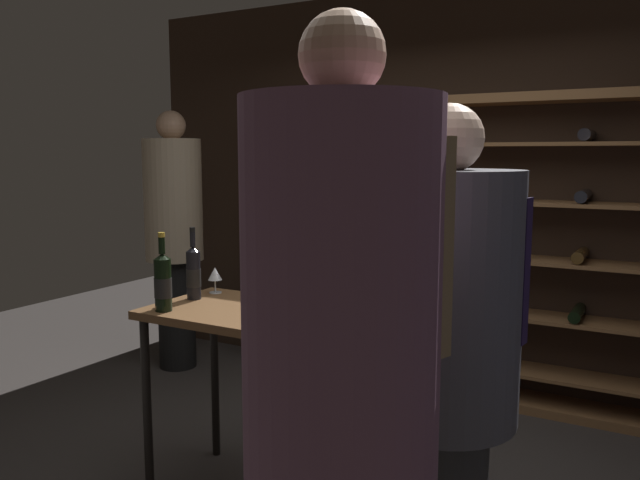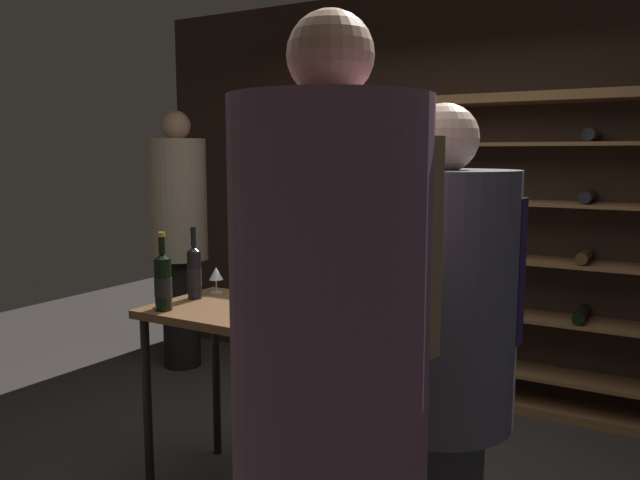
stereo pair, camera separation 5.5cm
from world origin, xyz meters
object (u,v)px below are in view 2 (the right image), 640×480
at_px(tasting_table, 264,335).
at_px(person_guest_blue_shirt, 179,228).
at_px(wine_glass_stemmed_right, 216,275).
at_px(person_bystander_dark_jacket, 330,383).
at_px(wine_bottle_green_slim, 194,272).
at_px(wine_bottle_gold_foil, 292,301).
at_px(wine_rack, 453,250).
at_px(wine_bottle_red_label, 163,282).
at_px(person_bystander_red_print, 439,356).
at_px(wine_glass_stemmed_center, 340,306).

height_order(tasting_table, person_guest_blue_shirt, person_guest_blue_shirt).
bearing_deg(tasting_table, wine_glass_stemmed_right, 155.60).
bearing_deg(tasting_table, person_guest_blue_shirt, 142.83).
xyz_separation_m(person_guest_blue_shirt, wine_glass_stemmed_right, (1.29, -1.12, -0.07)).
bearing_deg(person_bystander_dark_jacket, wine_bottle_green_slim, -109.01).
bearing_deg(wine_bottle_gold_foil, wine_bottle_green_slim, 163.92).
xyz_separation_m(wine_bottle_green_slim, wine_bottle_gold_foil, (0.74, -0.21, -0.02)).
bearing_deg(person_bystander_dark_jacket, wine_rack, -148.47).
bearing_deg(wine_bottle_red_label, person_bystander_dark_jacket, -31.53).
bearing_deg(person_bystander_red_print, tasting_table, -103.25).
bearing_deg(wine_bottle_green_slim, tasting_table, -5.11).
xyz_separation_m(person_guest_blue_shirt, person_bystander_dark_jacket, (2.72, -2.41, 0.00)).
xyz_separation_m(wine_bottle_green_slim, wine_glass_stemmed_center, (0.94, -0.15, -0.03)).
relative_size(tasting_table, wine_glass_stemmed_center, 7.93).
height_order(wine_bottle_green_slim, wine_glass_stemmed_right, wine_bottle_green_slim).
relative_size(person_bystander_dark_jacket, person_bystander_red_print, 1.09).
bearing_deg(person_guest_blue_shirt, tasting_table, 143.60).
bearing_deg(wine_glass_stemmed_center, tasting_table, 166.90).
distance_m(person_bystander_red_print, wine_glass_stemmed_center, 0.62).
relative_size(person_bystander_red_print, wine_glass_stemmed_right, 13.35).
xyz_separation_m(wine_rack, wine_glass_stemmed_center, (0.15, -1.96, 0.03)).
xyz_separation_m(tasting_table, wine_bottle_green_slim, (-0.47, 0.04, 0.25)).
bearing_deg(wine_bottle_green_slim, wine_bottle_gold_foil, -16.08).
height_order(person_bystander_dark_jacket, wine_bottle_red_label, person_bystander_dark_jacket).
relative_size(person_guest_blue_shirt, wine_bottle_green_slim, 5.44).
bearing_deg(wine_bottle_green_slim, person_bystander_red_print, -16.84).
relative_size(person_bystander_dark_jacket, wine_glass_stemmed_center, 14.18).
bearing_deg(wine_glass_stemmed_right, wine_bottle_gold_foil, -27.39).
distance_m(person_guest_blue_shirt, person_bystander_red_print, 3.27).
height_order(person_bystander_red_print, wine_bottle_red_label, person_bystander_red_print).
distance_m(wine_bottle_red_label, wine_glass_stemmed_center, 0.91).
relative_size(person_bystander_dark_jacket, wine_bottle_green_slim, 5.46).
relative_size(wine_rack, wine_glass_stemmed_center, 21.69).
distance_m(wine_bottle_green_slim, wine_glass_stemmed_right, 0.17).
xyz_separation_m(person_guest_blue_shirt, wine_bottle_green_slim, (1.28, -1.28, -0.03)).
bearing_deg(wine_bottle_green_slim, person_guest_blue_shirt, 134.98).
xyz_separation_m(wine_rack, wine_bottle_green_slim, (-0.79, -1.81, 0.06)).
height_order(wine_rack, person_bystander_red_print, wine_rack).
height_order(wine_bottle_gold_foil, wine_bottle_red_label, wine_bottle_red_label).
bearing_deg(wine_rack, person_guest_blue_shirt, -165.87).
distance_m(tasting_table, wine_bottle_red_label, 0.55).
relative_size(person_guest_blue_shirt, person_bystander_dark_jacket, 1.00).
distance_m(wine_rack, tasting_table, 1.88).
distance_m(wine_bottle_gold_foil, wine_glass_stemmed_center, 0.21).
distance_m(person_guest_blue_shirt, wine_bottle_green_slim, 1.82).
xyz_separation_m(wine_rack, person_guest_blue_shirt, (-2.07, -0.52, 0.09)).
distance_m(wine_rack, person_bystander_dark_jacket, 3.00).
bearing_deg(person_bystander_red_print, person_bystander_dark_jacket, 4.24).
bearing_deg(tasting_table, person_bystander_red_print, -21.82).
bearing_deg(person_bystander_red_print, wine_rack, -154.23).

